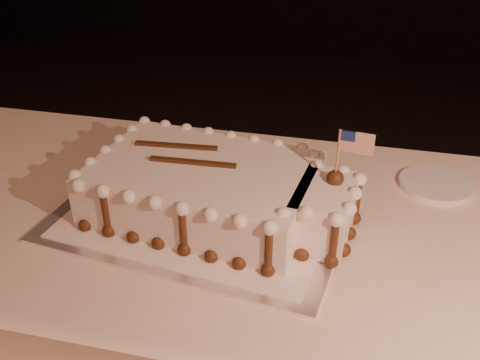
% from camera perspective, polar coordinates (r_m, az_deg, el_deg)
% --- Properties ---
extents(banquet_table, '(2.40, 0.80, 0.75)m').
position_cam_1_polar(banquet_table, '(1.39, 5.05, -17.31)').
color(banquet_table, '#FFDDC5').
rests_on(banquet_table, ground).
extents(cake_board, '(0.66, 0.53, 0.01)m').
position_cam_1_polar(cake_board, '(1.17, -3.84, -3.31)').
color(cake_board, white).
rests_on(cake_board, banquet_table).
extents(doily, '(0.59, 0.48, 0.00)m').
position_cam_1_polar(doily, '(1.16, -3.85, -3.11)').
color(doily, white).
rests_on(doily, cake_board).
extents(sheet_cake, '(0.59, 0.38, 0.23)m').
position_cam_1_polar(sheet_cake, '(1.12, -2.45, -1.12)').
color(sheet_cake, white).
rests_on(sheet_cake, doily).
extents(side_plate, '(0.17, 0.17, 0.01)m').
position_cam_1_polar(side_plate, '(1.33, 20.15, -0.41)').
color(side_plate, white).
rests_on(side_plate, banquet_table).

